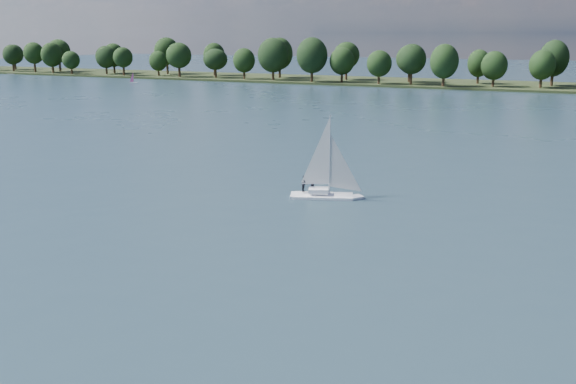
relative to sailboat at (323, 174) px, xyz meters
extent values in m
plane|color=#233342|center=(-1.61, 53.58, -2.67)|extent=(700.00, 700.00, 0.00)
cube|color=black|center=(-1.61, 165.58, -2.67)|extent=(660.00, 40.00, 1.50)
cube|color=white|center=(0.10, 0.00, -2.67)|extent=(7.53, 4.31, 0.85)
cube|color=white|center=(0.10, 0.00, -1.81)|extent=(2.44, 1.91, 0.53)
cylinder|color=silver|center=(0.10, 0.00, 2.19)|extent=(0.13, 0.13, 8.55)
imported|color=black|center=(-1.37, 0.47, -1.20)|extent=(0.70, 0.80, 1.84)
imported|color=black|center=(-2.07, -0.14, -1.20)|extent=(0.88, 1.03, 1.84)
cube|color=silver|center=(-122.96, 126.34, -2.67)|extent=(2.81, 2.30, 0.43)
cylinder|color=silver|center=(-122.96, 126.34, -0.53)|extent=(0.08, 0.08, 3.81)
cube|color=slate|center=(-204.00, 146.18, -2.67)|extent=(4.22, 2.49, 0.50)
camera|label=1|loc=(24.74, -63.43, 14.90)|focal=40.00mm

